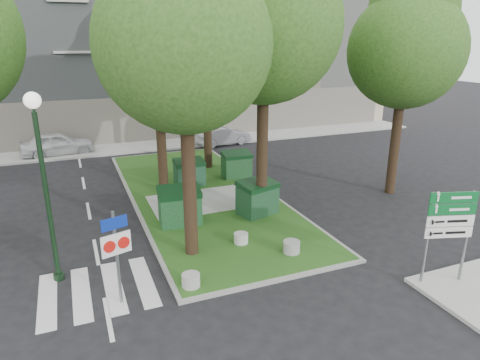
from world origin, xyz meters
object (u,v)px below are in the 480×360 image
tree_median_near_left (186,27)px  dumpster_b (189,173)px  street_lamp (42,168)px  directional_sign (449,223)px  dumpster_c (257,198)px  car_silver (223,136)px  car_white (57,144)px  tree_median_mid (157,39)px  tree_median_near_right (266,9)px  litter_bin (239,169)px  bollard_right (292,247)px  dumpster_d (237,165)px  tree_street_right (408,39)px  traffic_sign_pole (116,245)px  bollard_mid (241,238)px  tree_median_far (206,11)px  bollard_left (191,280)px  dumpster_a (180,206)px

tree_median_near_left → dumpster_b: bearing=75.4°
tree_median_near_left → dumpster_b: 9.57m
street_lamp → directional_sign: bearing=-23.4°
dumpster_c → car_silver: (3.00, 12.39, -0.18)m
dumpster_b → car_white: (-6.00, 9.11, -0.02)m
tree_median_mid → dumpster_b: size_ratio=6.94×
tree_median_near_left → tree_median_near_right: (3.50, 2.00, 0.67)m
dumpster_b → litter_bin: 2.93m
dumpster_b → bollard_right: size_ratio=2.54×
dumpster_b → dumpster_d: size_ratio=0.95×
tree_street_right → bollard_right: tree_street_right is taller
tree_median_near_left → tree_street_right: tree_median_near_left is taller
tree_street_right → dumpster_c: (-7.14, -0.29, -6.17)m
street_lamp → tree_street_right: bearing=9.5°
dumpster_b → car_silver: size_ratio=0.38×
dumpster_d → directional_sign: (1.89, -11.72, 1.21)m
tree_median_mid → traffic_sign_pole: (-3.17, -8.45, -5.22)m
bollard_mid → car_silver: 15.34m
tree_median_far → litter_bin: (0.91, -2.15, -7.88)m
tree_median_near_right → dumpster_b: tree_median_near_right is taller
dumpster_c → street_lamp: (-7.63, -2.19, 2.74)m
tree_median_near_right → litter_bin: tree_median_near_right is taller
tree_median_near_left → directional_sign: (6.30, -4.56, -5.33)m
street_lamp → traffic_sign_pole: 3.11m
dumpster_d → tree_median_near_right: bearing=-97.3°
tree_median_near_left → car_silver: bearing=66.5°
dumpster_c → dumpster_d: size_ratio=1.19×
tree_median_near_right → bollard_left: tree_median_near_right is taller
tree_median_near_left → bollard_mid: (1.72, -0.03, -7.02)m
tree_median_far → car_silver: 9.60m
tree_median_mid → street_lamp: bearing=-126.4°
tree_median_mid → tree_median_far: tree_median_far is taller
dumpster_c → bollard_right: bearing=-111.9°
dumpster_a → car_silver: bearing=67.8°
dumpster_c → car_white: (-7.60, 13.65, -0.07)m
dumpster_c → litter_bin: bearing=59.8°
tree_median_mid → bollard_mid: (1.22, -6.53, -6.68)m
bollard_mid → litter_bin: size_ratio=0.78×
tree_median_near_right → street_lamp: (-7.77, -1.98, -4.43)m
dumpster_c → dumpster_a: bearing=159.5°
tree_median_near_right → directional_sign: 9.32m
tree_median_mid → car_white: tree_median_mid is taller
dumpster_a → bollard_left: dumpster_a is taller
traffic_sign_pole → litter_bin: bearing=35.0°
dumpster_d → bollard_right: size_ratio=2.67×
tree_median_mid → dumpster_d: 7.36m
dumpster_b → directional_sign: 12.25m
bollard_right → directional_sign: 4.89m
car_white → street_lamp: bearing=173.1°
car_silver → street_lamp: bearing=136.0°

